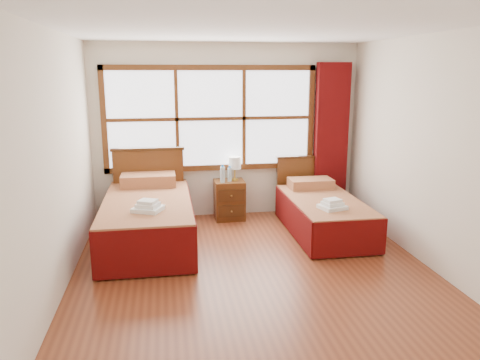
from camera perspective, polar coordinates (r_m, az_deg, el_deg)
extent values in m
plane|color=brown|center=(5.31, 1.81, -11.25)|extent=(4.50, 4.50, 0.00)
plane|color=white|center=(4.85, 2.04, 17.96)|extent=(4.50, 4.50, 0.00)
plane|color=silver|center=(7.11, -1.59, 5.95)|extent=(4.00, 0.00, 4.00)
plane|color=silver|center=(4.94, -21.49, 1.82)|extent=(0.00, 4.50, 4.50)
plane|color=silver|center=(5.65, 22.28, 3.08)|extent=(0.00, 4.50, 4.50)
cube|color=white|center=(7.03, -3.60, 7.48)|extent=(3.00, 0.02, 1.40)
cube|color=#592F13|center=(7.12, -3.50, 1.53)|extent=(3.16, 0.06, 0.08)
cube|color=#592F13|center=(6.98, -3.67, 13.52)|extent=(3.16, 0.06, 0.08)
cube|color=#592F13|center=(7.03, -16.27, 6.98)|extent=(0.08, 0.06, 1.56)
cube|color=#592F13|center=(7.32, 8.60, 7.59)|extent=(0.08, 0.06, 1.56)
cube|color=#592F13|center=(6.98, -7.71, 7.35)|extent=(0.05, 0.05, 1.40)
cube|color=#592F13|center=(7.08, 0.48, 7.55)|extent=(0.05, 0.05, 1.40)
cube|color=#592F13|center=(7.01, -3.58, 7.47)|extent=(3.00, 0.05, 0.05)
cube|color=#590809|center=(7.38, 11.03, 4.95)|extent=(0.50, 0.16, 2.30)
cube|color=#3C210C|center=(6.22, -11.10, -6.17)|extent=(0.98, 1.96, 0.32)
cube|color=maroon|center=(6.13, -11.22, -3.59)|extent=(1.10, 2.17, 0.27)
cube|color=#5F0B0A|center=(6.23, -16.22, -5.17)|extent=(0.03, 2.17, 0.54)
cube|color=#5F0B0A|center=(6.18, -6.06, -4.83)|extent=(0.03, 2.17, 0.54)
cube|color=#5F0B0A|center=(5.16, -11.51, -8.73)|extent=(1.10, 0.03, 0.54)
cube|color=maroon|center=(6.84, -11.10, 0.05)|extent=(0.77, 0.45, 0.17)
cube|color=#592F13|center=(7.09, -11.01, -0.63)|extent=(1.02, 0.06, 1.07)
cube|color=#3C210C|center=(6.98, -11.20, 3.70)|extent=(1.07, 0.08, 0.04)
cube|color=#3C210C|center=(6.58, 10.19, -5.31)|extent=(0.81, 1.62, 0.26)
cube|color=maroon|center=(6.51, 10.27, -3.28)|extent=(0.91, 1.80, 0.22)
cube|color=#5F0B0A|center=(6.41, 6.36, -4.62)|extent=(0.03, 1.80, 0.45)
cube|color=#5F0B0A|center=(6.71, 13.92, -4.13)|extent=(0.03, 1.80, 0.45)
cube|color=#5F0B0A|center=(5.75, 13.19, -7.00)|extent=(0.91, 0.03, 0.45)
cube|color=maroon|center=(7.06, 8.59, -0.40)|extent=(0.64, 0.37, 0.14)
cube|color=#592F13|center=(7.41, 7.73, -0.62)|extent=(0.85, 0.06, 0.88)
cube|color=#3C210C|center=(7.32, 7.84, 2.80)|extent=(0.88, 0.08, 0.04)
cube|color=#592F13|center=(7.07, -1.30, -2.42)|extent=(0.44, 0.39, 0.59)
cube|color=#3C210C|center=(6.90, -1.06, -3.82)|extent=(0.39, 0.02, 0.18)
cube|color=#3C210C|center=(6.84, -1.06, -1.93)|extent=(0.39, 0.02, 0.18)
sphere|color=olive|center=(6.88, -1.04, -3.86)|extent=(0.03, 0.03, 0.03)
sphere|color=olive|center=(6.82, -1.04, -1.97)|extent=(0.03, 0.03, 0.03)
cube|color=white|center=(5.61, -11.15, -3.48)|extent=(0.41, 0.39, 0.05)
cube|color=white|center=(5.59, -11.17, -3.02)|extent=(0.31, 0.29, 0.04)
cube|color=white|center=(5.58, -11.19, -2.60)|extent=(0.25, 0.24, 0.04)
cube|color=white|center=(6.05, 11.19, -3.25)|extent=(0.37, 0.34, 0.05)
cube|color=white|center=(6.04, 11.20, -2.83)|extent=(0.28, 0.26, 0.04)
cube|color=white|center=(6.03, 11.22, -2.46)|extent=(0.23, 0.21, 0.04)
cylinder|color=gold|center=(7.04, -0.64, 0.09)|extent=(0.11, 0.11, 0.02)
cylinder|color=gold|center=(7.02, -0.65, 0.77)|extent=(0.02, 0.02, 0.15)
cylinder|color=silver|center=(6.99, -0.65, 2.11)|extent=(0.18, 0.18, 0.18)
cylinder|color=silver|center=(6.87, -2.14, 0.66)|extent=(0.07, 0.07, 0.23)
cylinder|color=blue|center=(6.84, -2.15, 1.74)|extent=(0.03, 0.03, 0.03)
cylinder|color=silver|center=(6.93, -1.27, 0.66)|extent=(0.06, 0.06, 0.20)
cylinder|color=blue|center=(6.91, -1.27, 1.59)|extent=(0.03, 0.03, 0.03)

